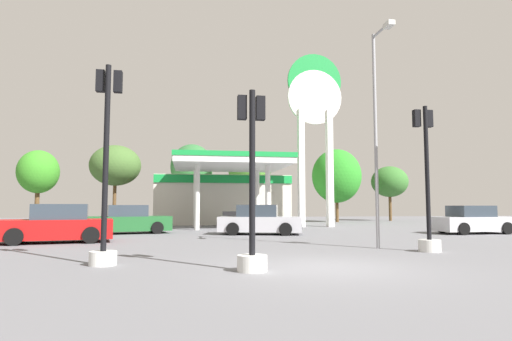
{
  "coord_description": "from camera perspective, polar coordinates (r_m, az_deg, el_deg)",
  "views": [
    {
      "loc": [
        -3.3,
        -9.94,
        1.49
      ],
      "look_at": [
        1.05,
        16.47,
        3.69
      ],
      "focal_mm": 29.85,
      "sensor_mm": 36.0,
      "label": 1
    }
  ],
  "objects": [
    {
      "name": "tree_1",
      "position": [
        37.12,
        -18.33,
        0.62
      ],
      "size": [
        4.15,
        4.15,
        6.48
      ],
      "color": "brown",
      "rests_on": "ground"
    },
    {
      "name": "traffic_signal_2",
      "position": [
        11.43,
        -19.55,
        -2.39
      ],
      "size": [
        0.67,
        0.69,
        5.11
      ],
      "color": "silver",
      "rests_on": "ground"
    },
    {
      "name": "station_pole_sign",
      "position": [
        30.75,
        7.89,
        7.22
      ],
      "size": [
        3.92,
        0.56,
        12.32
      ],
      "color": "white",
      "rests_on": "ground"
    },
    {
      "name": "car_3",
      "position": [
        23.75,
        -16.64,
        -6.45
      ],
      "size": [
        4.52,
        2.76,
        1.51
      ],
      "color": "black",
      "rests_on": "ground"
    },
    {
      "name": "tree_0",
      "position": [
        39.58,
        -27.16,
        -0.18
      ],
      "size": [
        3.3,
        3.3,
        6.07
      ],
      "color": "brown",
      "rests_on": "ground"
    },
    {
      "name": "ground_plane",
      "position": [
        10.57,
        9.15,
        -12.73
      ],
      "size": [
        90.0,
        90.0,
        0.0
      ],
      "primitive_type": "plane",
      "color": "slate",
      "rests_on": "ground"
    },
    {
      "name": "car_1",
      "position": [
        22.08,
        0.54,
        -6.78
      ],
      "size": [
        4.55,
        2.79,
        1.52
      ],
      "color": "black",
      "rests_on": "ground"
    },
    {
      "name": "corner_streetlamp",
      "position": [
        15.65,
        15.98,
        6.77
      ],
      "size": [
        0.24,
        1.48,
        7.67
      ],
      "color": "gray",
      "rests_on": "ground"
    },
    {
      "name": "tree_3",
      "position": [
        39.03,
        -0.85,
        -0.11
      ],
      "size": [
        3.89,
        3.89,
        6.25
      ],
      "color": "brown",
      "rests_on": "ground"
    },
    {
      "name": "traffic_signal_1",
      "position": [
        9.79,
        -0.55,
        -4.86
      ],
      "size": [
        0.68,
        0.7,
        4.17
      ],
      "color": "silver",
      "rests_on": "ground"
    },
    {
      "name": "car_2",
      "position": [
        18.98,
        -25.14,
        -6.64
      ],
      "size": [
        4.57,
        2.57,
        1.54
      ],
      "color": "black",
      "rests_on": "ground"
    },
    {
      "name": "traffic_signal_0",
      "position": [
        14.97,
        21.99,
        -3.83
      ],
      "size": [
        0.7,
        0.71,
        4.77
      ],
      "color": "silver",
      "rests_on": "ground"
    },
    {
      "name": "car_0",
      "position": [
        25.44,
        27.09,
        -6.04
      ],
      "size": [
        4.21,
        2.04,
        1.48
      ],
      "color": "black",
      "rests_on": "ground"
    },
    {
      "name": "gas_station",
      "position": [
        34.79,
        -4.63,
        -3.52
      ],
      "size": [
        10.5,
        14.48,
        4.66
      ],
      "color": "beige",
      "rests_on": "ground"
    },
    {
      "name": "tree_2",
      "position": [
        36.59,
        -8.59,
        0.44
      ],
      "size": [
        3.6,
        3.6,
        6.7
      ],
      "color": "brown",
      "rests_on": "ground"
    },
    {
      "name": "tree_4",
      "position": [
        39.11,
        10.75,
        -0.73
      ],
      "size": [
        4.42,
        4.42,
        6.57
      ],
      "color": "brown",
      "rests_on": "ground"
    },
    {
      "name": "tree_5",
      "position": [
        43.61,
        17.47,
        -1.45
      ],
      "size": [
        3.54,
        3.54,
        5.31
      ],
      "color": "brown",
      "rests_on": "ground"
    }
  ]
}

